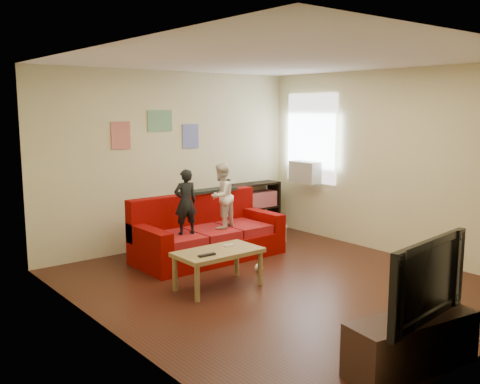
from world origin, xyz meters
TOP-DOWN VIEW (x-y plane):
  - room_shell at (0.00, 0.00)m, footprint 4.52×5.02m
  - sofa at (-0.02, 1.55)m, footprint 2.12×0.98m
  - child_a at (-0.48, 1.38)m, footprint 0.36×0.28m
  - child_b at (0.12, 1.38)m, footprint 0.55×0.50m
  - coffee_table at (-0.67, 0.38)m, footprint 1.03×0.57m
  - remote at (-0.92, 0.26)m, footprint 0.22×0.07m
  - game_controller at (-0.47, 0.43)m, footprint 0.14×0.06m
  - bookshelf at (1.45, 2.30)m, footprint 1.09×0.33m
  - window at (2.22, 1.65)m, footprint 0.04×1.08m
  - ac_unit at (2.10, 1.65)m, footprint 0.28×0.55m
  - artwork_left at (-0.85, 2.48)m, footprint 0.30×0.01m
  - artwork_center at (-0.20, 2.48)m, footprint 0.42×0.01m
  - artwork_right at (0.35, 2.48)m, footprint 0.30×0.01m
  - file_box at (1.29, 1.61)m, footprint 0.41×0.31m
  - tv_stand at (-0.62, -2.25)m, footprint 1.24×0.57m
  - television at (-0.62, -2.25)m, footprint 1.18×0.29m
  - tissue at (0.12, 0.55)m, footprint 0.13×0.13m

SIDE VIEW (x-z plane):
  - tissue at x=0.12m, z-range 0.00..0.11m
  - file_box at x=1.29m, z-range 0.00..0.29m
  - tv_stand at x=-0.62m, z-range 0.00..0.45m
  - sofa at x=-0.02m, z-range -0.15..0.78m
  - bookshelf at x=1.45m, z-range -0.05..0.82m
  - coffee_table at x=-0.67m, z-range 0.17..0.63m
  - remote at x=-0.92m, z-range 0.46..0.49m
  - game_controller at x=-0.47m, z-range 0.46..0.49m
  - television at x=-0.62m, z-range 0.45..1.13m
  - child_a at x=-0.48m, z-range 0.45..1.33m
  - child_b at x=0.12m, z-range 0.45..1.37m
  - ac_unit at x=2.10m, z-range 0.91..1.26m
  - room_shell at x=0.00m, z-range -0.01..2.71m
  - window at x=2.22m, z-range 0.90..2.38m
  - artwork_right at x=0.35m, z-range 1.51..1.89m
  - artwork_left at x=-0.85m, z-range 1.55..1.95m
  - artwork_center at x=-0.20m, z-range 1.79..2.11m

